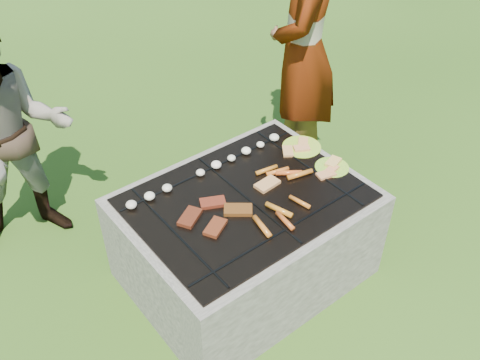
# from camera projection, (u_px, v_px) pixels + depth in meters

# --- Properties ---
(lawn) EXTENTS (60.00, 60.00, 0.00)m
(lawn) POSITION_uv_depth(u_px,v_px,m) (245.00, 272.00, 3.28)
(lawn) COLOR #224210
(lawn) RESTS_ON ground
(fire_pit) EXTENTS (1.30, 1.00, 0.62)m
(fire_pit) POSITION_uv_depth(u_px,v_px,m) (245.00, 240.00, 3.10)
(fire_pit) COLOR #9C958B
(fire_pit) RESTS_ON ground
(mushrooms) EXTENTS (1.06, 0.06, 0.04)m
(mushrooms) POSITION_uv_depth(u_px,v_px,m) (209.00, 168.00, 3.06)
(mushrooms) COLOR beige
(mushrooms) RESTS_ON fire_pit
(pork_slabs) EXTENTS (0.40, 0.29, 0.02)m
(pork_slabs) POSITION_uv_depth(u_px,v_px,m) (215.00, 214.00, 2.77)
(pork_slabs) COLOR maroon
(pork_slabs) RESTS_ON fire_pit
(sausages) EXTENTS (0.55, 0.48, 0.03)m
(sausages) POSITION_uv_depth(u_px,v_px,m) (282.00, 194.00, 2.89)
(sausages) COLOR orange
(sausages) RESTS_ON fire_pit
(bread_on_grate) EXTENTS (0.45, 0.40, 0.02)m
(bread_on_grate) POSITION_uv_depth(u_px,v_px,m) (286.00, 174.00, 3.04)
(bread_on_grate) COLOR tan
(bread_on_grate) RESTS_ON fire_pit
(plate_far) EXTENTS (0.28, 0.28, 0.03)m
(plate_far) POSITION_uv_depth(u_px,v_px,m) (302.00, 147.00, 3.26)
(plate_far) COLOR gold
(plate_far) RESTS_ON fire_pit
(plate_near) EXTENTS (0.23, 0.23, 0.03)m
(plate_near) POSITION_uv_depth(u_px,v_px,m) (332.00, 167.00, 3.10)
(plate_near) COLOR #C1E236
(plate_near) RESTS_ON fire_pit
(cook) EXTENTS (0.83, 0.79, 1.90)m
(cook) POSITION_uv_depth(u_px,v_px,m) (305.00, 52.00, 3.50)
(cook) COLOR gray
(cook) RESTS_ON ground
(bystander) EXTENTS (0.86, 0.74, 1.50)m
(bystander) POSITION_uv_depth(u_px,v_px,m) (10.00, 139.00, 3.07)
(bystander) COLOR #A99D8D
(bystander) RESTS_ON ground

